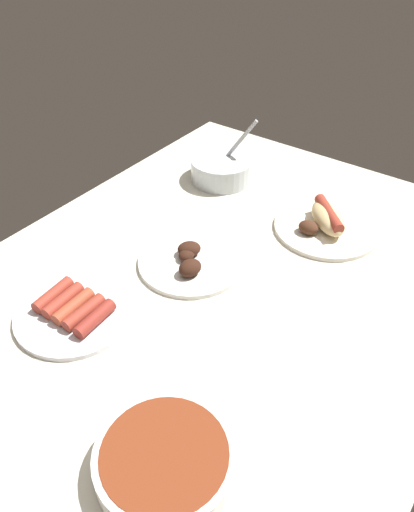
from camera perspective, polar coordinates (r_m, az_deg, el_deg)
name	(u,v)px	position (r cm, az deg, el deg)	size (l,w,h in cm)	color
ground_plane	(217,287)	(97.55, 1.11, -3.61)	(120.00, 90.00, 3.00)	silver
plate_grilled_meat	(191,260)	(100.01, -1.84, -0.52)	(21.80, 21.80, 4.11)	white
bowl_chili	(165,460)	(70.94, -4.87, -22.43)	(18.96, 18.96, 4.30)	white
plate_hotdog_assembled	(326,223)	(111.92, 13.60, 3.68)	(23.01, 23.01, 5.61)	white
plate_sausages	(75,311)	(92.33, -15.05, -6.12)	(21.64, 21.64, 3.40)	white
bowl_coleslaw	(222,168)	(127.04, 1.72, 10.12)	(15.73, 15.73, 15.64)	silver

